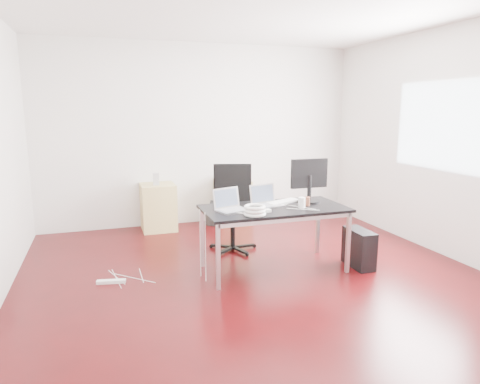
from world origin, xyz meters
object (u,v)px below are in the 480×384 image
object	(u,v)px
desk	(274,212)
pc_tower	(359,248)
filing_cabinet_left	(158,207)
office_chair	(233,203)
filing_cabinet_right	(233,202)

from	to	relation	value
desk	pc_tower	size ratio (longest dim) A/B	3.56
filing_cabinet_left	office_chair	bearing A→B (deg)	-55.97
desk	filing_cabinet_left	distance (m)	2.32
desk	pc_tower	xyz separation A→B (m)	(0.98, -0.23, -0.46)
office_chair	filing_cabinet_left	bearing A→B (deg)	141.00
filing_cabinet_right	desk	bearing A→B (deg)	-94.24
desk	office_chair	world-z (taller)	office_chair
desk	pc_tower	bearing A→B (deg)	-13.21
desk	filing_cabinet_right	world-z (taller)	desk
pc_tower	office_chair	bearing A→B (deg)	139.38
office_chair	pc_tower	world-z (taller)	office_chair
pc_tower	desk	bearing A→B (deg)	168.64
office_chair	filing_cabinet_left	xyz separation A→B (m)	(-0.81, 1.19, -0.26)
filing_cabinet_right	pc_tower	xyz separation A→B (m)	(0.82, -2.29, -0.13)
office_chair	filing_cabinet_left	size ratio (longest dim) A/B	1.54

